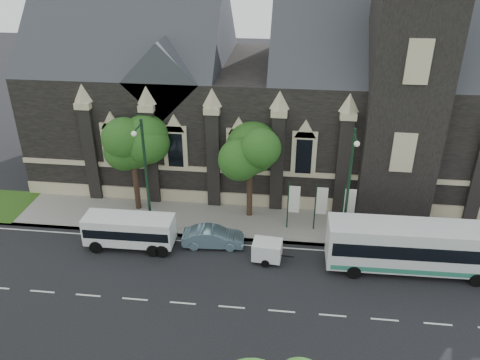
# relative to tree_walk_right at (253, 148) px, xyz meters

# --- Properties ---
(ground) EXTENTS (160.00, 160.00, 0.00)m
(ground) POSITION_rel_tree_walk_right_xyz_m (-3.21, -10.71, -5.82)
(ground) COLOR black
(ground) RESTS_ON ground
(sidewalk) EXTENTS (80.00, 5.00, 0.15)m
(sidewalk) POSITION_rel_tree_walk_right_xyz_m (-3.21, -1.21, -5.74)
(sidewalk) COLOR gray
(sidewalk) RESTS_ON ground
(museum) EXTENTS (40.00, 17.70, 29.90)m
(museum) POSITION_rel_tree_walk_right_xyz_m (1.90, 8.07, 2.35)
(museum) COLOR black
(museum) RESTS_ON ground
(tree_walk_right) EXTENTS (4.08, 4.08, 7.80)m
(tree_walk_right) POSITION_rel_tree_walk_right_xyz_m (0.00, 0.00, 0.00)
(tree_walk_right) COLOR black
(tree_walk_right) RESTS_ON ground
(tree_walk_left) EXTENTS (3.91, 3.91, 7.64)m
(tree_walk_left) POSITION_rel_tree_walk_right_xyz_m (-9.01, -0.01, -0.08)
(tree_walk_left) COLOR black
(tree_walk_left) RESTS_ON ground
(street_lamp_near) EXTENTS (0.36, 1.88, 9.00)m
(street_lamp_near) POSITION_rel_tree_walk_right_xyz_m (6.79, -3.62, -0.71)
(street_lamp_near) COLOR #152F1E
(street_lamp_near) RESTS_ON ground
(street_lamp_mid) EXTENTS (0.36, 1.88, 9.00)m
(street_lamp_mid) POSITION_rel_tree_walk_right_xyz_m (-7.21, -3.62, -0.71)
(street_lamp_mid) COLOR #152F1E
(street_lamp_mid) RESTS_ON ground
(banner_flag_left) EXTENTS (0.90, 0.10, 4.00)m
(banner_flag_left) POSITION_rel_tree_walk_right_xyz_m (3.08, -1.71, -3.43)
(banner_flag_left) COLOR #152F1E
(banner_flag_left) RESTS_ON ground
(banner_flag_center) EXTENTS (0.90, 0.10, 4.00)m
(banner_flag_center) POSITION_rel_tree_walk_right_xyz_m (5.08, -1.71, -3.43)
(banner_flag_center) COLOR #152F1E
(banner_flag_center) RESTS_ON ground
(banner_flag_right) EXTENTS (0.90, 0.10, 4.00)m
(banner_flag_right) POSITION_rel_tree_walk_right_xyz_m (7.08, -1.71, -3.43)
(banner_flag_right) COLOR #152F1E
(banner_flag_right) RESTS_ON ground
(tour_coach) EXTENTS (11.83, 2.89, 3.44)m
(tour_coach) POSITION_rel_tree_walk_right_xyz_m (11.42, -5.74, -3.94)
(tour_coach) COLOR silver
(tour_coach) RESTS_ON ground
(shuttle_bus) EXTENTS (6.31, 2.32, 2.43)m
(shuttle_bus) POSITION_rel_tree_walk_right_xyz_m (-8.16, -5.29, -4.40)
(shuttle_bus) COLOR white
(shuttle_bus) RESTS_ON ground
(box_trailer) EXTENTS (2.86, 1.69, 1.50)m
(box_trailer) POSITION_rel_tree_walk_right_xyz_m (1.57, -5.81, -4.96)
(box_trailer) COLOR white
(box_trailer) RESTS_ON ground
(sedan) EXTENTS (4.46, 1.84, 1.44)m
(sedan) POSITION_rel_tree_walk_right_xyz_m (-2.37, -4.51, -5.10)
(sedan) COLOR #7091A2
(sedan) RESTS_ON ground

